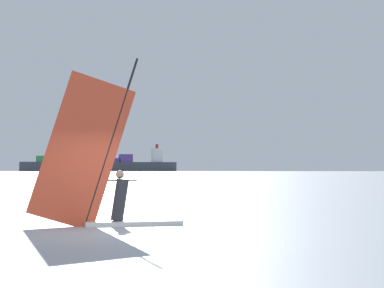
% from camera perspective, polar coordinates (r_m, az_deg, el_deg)
% --- Properties ---
extents(ground_plane, '(4000.00, 4000.00, 0.00)m').
position_cam_1_polar(ground_plane, '(15.71, -6.52, -7.46)').
color(ground_plane, '#9EA8B2').
extents(windsurfer, '(3.99, 0.76, 4.53)m').
position_cam_1_polar(windsurfer, '(17.65, -7.28, -3.19)').
color(windsurfer, white).
rests_on(windsurfer, ground_plane).
extents(cargo_ship, '(205.94, 35.10, 36.65)m').
position_cam_1_polar(cargo_ship, '(905.93, -7.77, -1.71)').
color(cargo_ship, '#3F444C').
rests_on(cargo_ship, ground_plane).
extents(distant_headland, '(875.97, 323.25, 27.34)m').
position_cam_1_polar(distant_headland, '(1426.78, -13.50, -1.67)').
color(distant_headland, '#4C564C').
rests_on(distant_headland, ground_plane).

